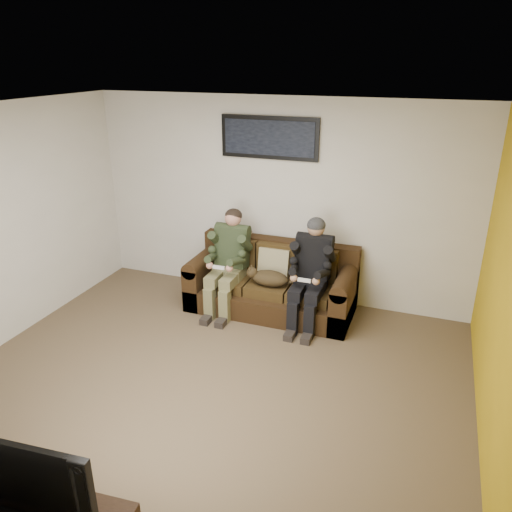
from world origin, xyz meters
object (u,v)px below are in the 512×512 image
at_px(person_right, 311,267).
at_px(cat, 268,278).
at_px(framed_poster, 269,138).
at_px(television, 28,470).
at_px(person_left, 229,256).
at_px(sofa, 273,285).

height_order(person_right, cat, person_right).
height_order(framed_poster, television, framed_poster).
bearing_deg(television, person_left, 88.46).
xyz_separation_m(person_left, television, (0.20, -3.60, -0.02)).
xyz_separation_m(person_right, framed_poster, (-0.73, 0.56, 1.39)).
height_order(person_left, television, person_left).
distance_m(person_right, framed_poster, 1.67).
bearing_deg(person_left, person_right, 0.02).
xyz_separation_m(person_left, framed_poster, (0.33, 0.56, 1.39)).
bearing_deg(person_left, cat, -5.39).
distance_m(sofa, person_right, 0.68).
relative_size(person_left, television, 1.21).
distance_m(sofa, person_left, 0.68).
relative_size(cat, television, 0.63).
relative_size(sofa, cat, 3.13).
xyz_separation_m(cat, framed_poster, (-0.21, 0.62, 1.59)).
bearing_deg(television, person_right, 71.85).
height_order(sofa, television, television).
bearing_deg(person_right, cat, -174.30).
relative_size(person_left, framed_poster, 1.01).
height_order(cat, television, television).
bearing_deg(person_right, person_left, -179.98).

